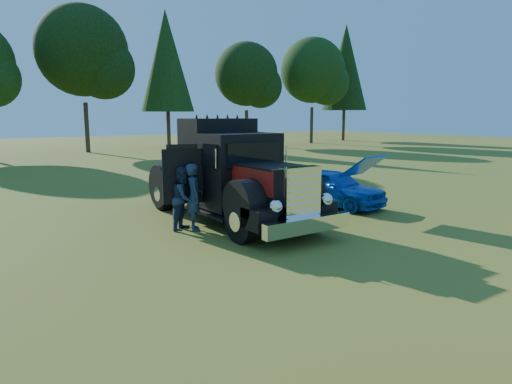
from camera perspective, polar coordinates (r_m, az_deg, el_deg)
The scene contains 5 objects.
ground at distance 11.90m, azimuth -2.18°, elevation -5.50°, with size 120.00×120.00×0.00m, color #405A1A.
diamond_t_truck at distance 13.28m, azimuth -2.91°, elevation 1.71°, with size 3.35×7.16×3.00m.
hotrod_coupe at distance 15.89m, azimuth 9.49°, elevation 0.61°, with size 2.20×4.25×1.89m.
spectator_near at distance 12.45m, azimuth -7.75°, elevation -0.62°, with size 0.66×0.44×1.82m, color #1A2A3E.
spectator_far at distance 12.56m, azimuth -8.99°, elevation -0.76°, with size 0.84×0.66×1.73m, color #1C2B43.
Camera 1 is at (-6.14, -9.72, 3.10)m, focal length 32.00 mm.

